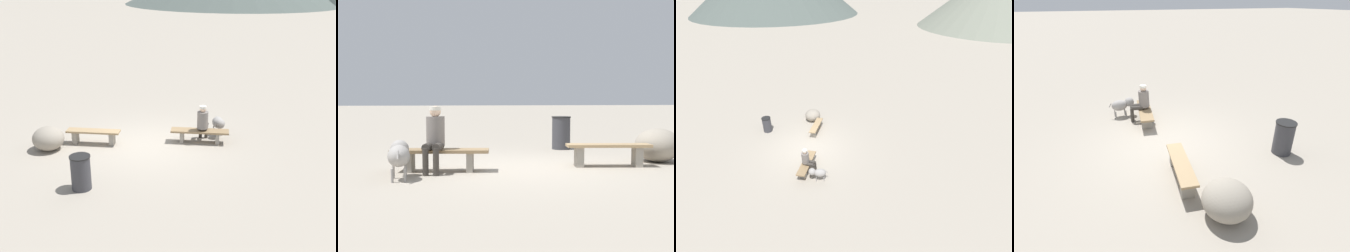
% 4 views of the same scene
% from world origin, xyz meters
% --- Properties ---
extents(ground, '(210.00, 210.00, 0.06)m').
position_xyz_m(ground, '(0.00, 0.00, -0.03)').
color(ground, '#9E9384').
extents(bench_left, '(1.77, 0.69, 0.47)m').
position_xyz_m(bench_left, '(-1.76, 0.22, 0.33)').
color(bench_left, gray).
rests_on(bench_left, ground).
extents(bench_right, '(1.92, 0.75, 0.43)m').
position_xyz_m(bench_right, '(1.68, 0.12, 0.32)').
color(bench_right, gray).
rests_on(bench_right, ground).
extents(seated_person, '(0.44, 0.68, 1.26)m').
position_xyz_m(seated_person, '(1.78, 0.18, 0.72)').
color(seated_person, slate).
rests_on(seated_person, ground).
extents(dog, '(0.39, 0.91, 0.66)m').
position_xyz_m(dog, '(2.40, 0.73, 0.44)').
color(dog, gray).
rests_on(dog, ground).
extents(trash_bin, '(0.54, 0.54, 0.92)m').
position_xyz_m(trash_bin, '(-1.77, -2.77, 0.46)').
color(trash_bin, '#38383D').
rests_on(trash_bin, ground).
extents(boulder, '(1.30, 1.29, 0.75)m').
position_xyz_m(boulder, '(-3.12, -0.15, 0.38)').
color(boulder, gray).
rests_on(boulder, ground).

